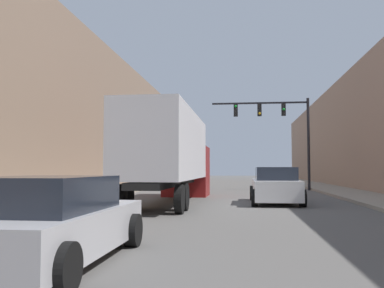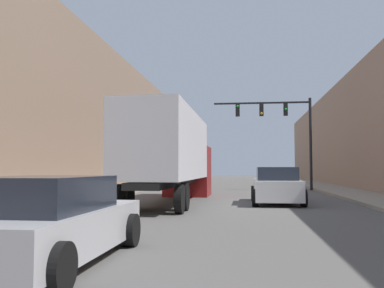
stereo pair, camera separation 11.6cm
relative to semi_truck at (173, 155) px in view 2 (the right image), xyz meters
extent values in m
cube|color=gray|center=(9.47, 10.64, -2.09)|extent=(2.91, 80.00, 0.15)
cube|color=gray|center=(-5.16, 10.64, -2.09)|extent=(2.91, 80.00, 0.15)
cube|color=#846B56|center=(-9.61, 10.64, 3.12)|extent=(6.00, 80.00, 10.56)
cube|color=silver|center=(0.00, -1.35, 0.32)|extent=(2.42, 9.52, 2.77)
cube|color=black|center=(0.00, -1.35, -1.21)|extent=(1.21, 9.52, 0.24)
cube|color=maroon|center=(0.00, 4.83, -0.78)|extent=(2.42, 2.84, 2.77)
cylinder|color=black|center=(-1.06, -4.91, -1.66)|extent=(0.25, 1.00, 1.00)
cylinder|color=black|center=(1.06, -4.91, -1.66)|extent=(0.25, 1.00, 1.00)
cylinder|color=black|center=(-1.06, -3.71, -1.66)|extent=(0.25, 1.00, 1.00)
cylinder|color=black|center=(1.06, -3.71, -1.66)|extent=(0.25, 1.00, 1.00)
cylinder|color=black|center=(-1.06, 4.83, -1.66)|extent=(0.25, 1.00, 1.00)
cylinder|color=black|center=(1.06, 4.83, -1.66)|extent=(0.25, 1.00, 1.00)
cube|color=#B7B7BC|center=(0.10, -12.56, -1.65)|extent=(1.90, 4.54, 0.68)
cube|color=#1E232D|center=(0.10, -12.79, -1.04)|extent=(1.67, 2.50, 0.54)
cylinder|color=black|center=(-0.85, -10.99, -1.84)|extent=(0.25, 0.64, 0.64)
cylinder|color=black|center=(1.05, -10.99, -1.84)|extent=(0.25, 0.64, 0.64)
cylinder|color=black|center=(1.05, -14.23, -1.84)|extent=(0.25, 0.64, 0.64)
cube|color=silver|center=(4.60, 0.14, -1.55)|extent=(1.90, 4.92, 0.84)
cube|color=#1E232D|center=(4.60, -0.10, -0.85)|extent=(1.68, 2.71, 0.56)
cylinder|color=black|center=(3.64, 1.90, -1.81)|extent=(0.25, 0.70, 0.70)
cylinder|color=black|center=(5.55, 1.90, -1.81)|extent=(0.25, 0.70, 0.70)
cylinder|color=black|center=(3.64, -1.72, -1.81)|extent=(0.25, 0.70, 0.70)
cylinder|color=black|center=(5.55, -1.72, -1.81)|extent=(0.25, 0.70, 0.70)
cylinder|color=black|center=(7.87, 12.16, 1.16)|extent=(0.20, 0.20, 6.64)
cube|color=black|center=(4.41, 12.16, 4.18)|extent=(6.92, 0.12, 0.12)
cube|color=black|center=(6.14, 12.16, 3.67)|extent=(0.30, 0.24, 0.90)
sphere|color=green|center=(6.14, 12.02, 3.67)|extent=(0.18, 0.18, 0.18)
cube|color=black|center=(4.41, 12.16, 3.67)|extent=(0.30, 0.24, 0.90)
sphere|color=gold|center=(4.41, 12.02, 3.39)|extent=(0.18, 0.18, 0.18)
cube|color=black|center=(2.68, 12.16, 3.67)|extent=(0.30, 0.24, 0.90)
sphere|color=green|center=(2.68, 12.02, 3.95)|extent=(0.18, 0.18, 0.18)
camera|label=1|loc=(3.21, -19.23, -0.65)|focal=40.00mm
camera|label=2|loc=(3.32, -19.22, -0.65)|focal=40.00mm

